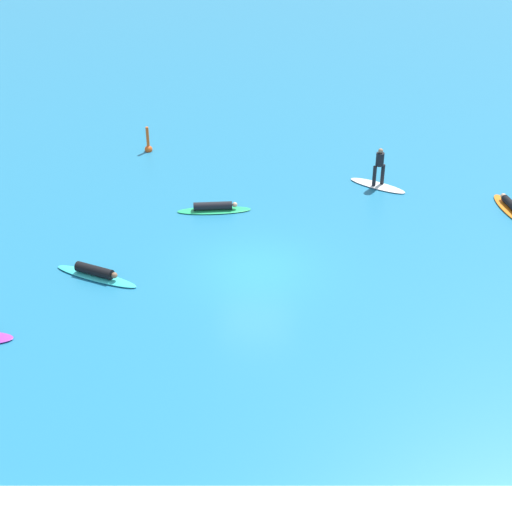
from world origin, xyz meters
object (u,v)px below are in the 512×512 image
at_px(surfer_on_white_board, 378,177).
at_px(surfer_on_teal_board, 96,273).
at_px(surfer_on_green_board, 214,208).
at_px(marker_buoy, 148,146).
at_px(surfer_on_orange_board, 512,208).

relative_size(surfer_on_white_board, surfer_on_teal_board, 0.78).
xyz_separation_m(surfer_on_green_board, marker_buoy, (-3.43, 6.26, 0.11)).
bearing_deg(surfer_on_teal_board, surfer_on_orange_board, 42.48).
relative_size(surfer_on_teal_board, marker_buoy, 2.45).
bearing_deg(surfer_on_green_board, surfer_on_teal_board, -131.77).
distance_m(surfer_on_green_board, marker_buoy, 7.14).
xyz_separation_m(surfer_on_orange_board, surfer_on_teal_board, (-15.95, -5.09, 0.04)).
distance_m(surfer_on_orange_board, surfer_on_green_board, 12.08).
bearing_deg(surfer_on_teal_board, surfer_on_white_board, 59.05).
bearing_deg(surfer_on_white_board, surfer_on_green_board, 53.29).
relative_size(surfer_on_green_board, marker_buoy, 2.31).
distance_m(surfer_on_orange_board, surfer_on_teal_board, 16.74).
relative_size(surfer_on_orange_board, marker_buoy, 2.26).
xyz_separation_m(surfer_on_teal_board, marker_buoy, (0.44, 11.30, 0.09)).
distance_m(surfer_on_white_board, surfer_on_teal_board, 13.11).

